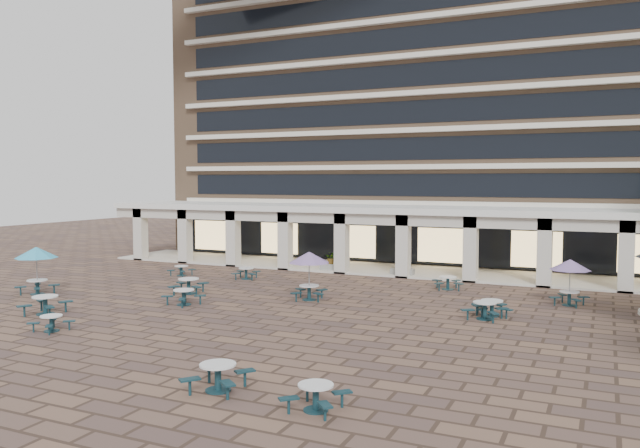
# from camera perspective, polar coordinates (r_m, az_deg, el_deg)

# --- Properties ---
(ground) EXTENTS (120.00, 120.00, 0.00)m
(ground) POSITION_cam_1_polar(r_m,az_deg,el_deg) (29.50, -3.62, -8.00)
(ground) COLOR brown
(ground) RESTS_ON ground
(apartment_building) EXTENTS (40.00, 15.50, 25.20)m
(apartment_building) POSITION_cam_1_polar(r_m,az_deg,el_deg) (53.06, 9.76, 10.95)
(apartment_building) COLOR #8B6A4E
(apartment_building) RESTS_ON ground
(retail_arcade) EXTENTS (42.00, 6.60, 4.40)m
(retail_arcade) POSITION_cam_1_polar(r_m,az_deg,el_deg) (42.57, 5.88, -0.24)
(retail_arcade) COLOR white
(retail_arcade) RESTS_ON ground
(picnic_table_0) EXTENTS (2.22, 2.22, 0.85)m
(picnic_table_0) POSITION_cam_1_polar(r_m,az_deg,el_deg) (31.38, -23.83, -6.66)
(picnic_table_0) COLOR #13313B
(picnic_table_0) RESTS_ON ground
(picnic_table_1) EXTENTS (1.55, 1.55, 0.65)m
(picnic_table_1) POSITION_cam_1_polar(r_m,az_deg,el_deg) (27.87, -23.35, -8.21)
(picnic_table_1) COLOR #13313B
(picnic_table_1) RESTS_ON ground
(picnic_table_2) EXTENTS (1.65, 1.65, 0.72)m
(picnic_table_2) POSITION_cam_1_polar(r_m,az_deg,el_deg) (17.19, -0.39, -15.35)
(picnic_table_2) COLOR #13313B
(picnic_table_2) RESTS_ON ground
(picnic_table_3) EXTENTS (1.98, 1.98, 0.81)m
(picnic_table_3) POSITION_cam_1_polar(r_m,az_deg,el_deg) (18.90, -9.32, -13.43)
(picnic_table_3) COLOR #13313B
(picnic_table_3) RESTS_ON ground
(picnic_table_4) EXTENTS (2.22, 2.22, 2.56)m
(picnic_table_4) POSITION_cam_1_polar(r_m,az_deg,el_deg) (36.75, -24.51, -2.54)
(picnic_table_4) COLOR #13313B
(picnic_table_4) RESTS_ON ground
(picnic_table_5) EXTENTS (1.99, 1.99, 0.77)m
(picnic_table_5) POSITION_cam_1_polar(r_m,az_deg,el_deg) (31.62, -12.35, -6.42)
(picnic_table_5) COLOR #13313B
(picnic_table_5) RESTS_ON ground
(picnic_table_6) EXTENTS (2.15, 2.15, 2.48)m
(picnic_table_6) POSITION_cam_1_polar(r_m,az_deg,el_deg) (31.89, -1.00, -3.25)
(picnic_table_6) COLOR #13313B
(picnic_table_6) RESTS_ON ground
(picnic_table_7) EXTENTS (1.97, 1.97, 0.73)m
(picnic_table_7) POSITION_cam_1_polar(r_m,az_deg,el_deg) (29.46, 15.45, -7.28)
(picnic_table_7) COLOR #13313B
(picnic_table_7) RESTS_ON ground
(picnic_table_8) EXTENTS (1.48, 1.48, 0.65)m
(picnic_table_8) POSITION_cam_1_polar(r_m,az_deg,el_deg) (41.21, -12.56, -4.10)
(picnic_table_8) COLOR #13313B
(picnic_table_8) RESTS_ON ground
(picnic_table_9) EXTENTS (2.25, 2.25, 0.84)m
(picnic_table_9) POSITION_cam_1_polar(r_m,az_deg,el_deg) (34.62, -11.92, -5.44)
(picnic_table_9) COLOR #13313B
(picnic_table_9) RESTS_ON ground
(picnic_table_10) EXTENTS (1.94, 1.94, 0.78)m
(picnic_table_10) POSITION_cam_1_polar(r_m,az_deg,el_deg) (28.70, 14.84, -7.51)
(picnic_table_10) COLOR #13313B
(picnic_table_10) RESTS_ON ground
(picnic_table_11) EXTENTS (1.96, 1.96, 2.27)m
(picnic_table_11) POSITION_cam_1_polar(r_m,az_deg,el_deg) (32.89, 21.89, -3.63)
(picnic_table_11) COLOR #13313B
(picnic_table_11) RESTS_ON ground
(picnic_table_12) EXTENTS (1.85, 1.85, 0.70)m
(picnic_table_12) POSITION_cam_1_polar(r_m,az_deg,el_deg) (39.16, -6.77, -4.41)
(picnic_table_12) COLOR #13313B
(picnic_table_12) RESTS_ON ground
(picnic_table_13) EXTENTS (1.98, 1.98, 0.74)m
(picnic_table_13) POSITION_cam_1_polar(r_m,az_deg,el_deg) (35.95, 11.61, -5.19)
(picnic_table_13) COLOR #13313B
(picnic_table_13) RESTS_ON ground
(planter_left) EXTENTS (1.50, 0.66, 1.30)m
(planter_left) POSITION_cam_1_polar(r_m,az_deg,el_deg) (42.18, 1.04, -3.61)
(planter_left) COLOR #989893
(planter_left) RESTS_ON ground
(planter_right) EXTENTS (1.50, 0.81, 1.30)m
(planter_right) POSITION_cam_1_polar(r_m,az_deg,el_deg) (40.45, 7.54, -3.97)
(planter_right) COLOR #989893
(planter_right) RESTS_ON ground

